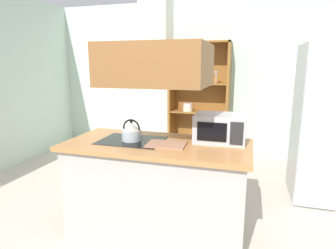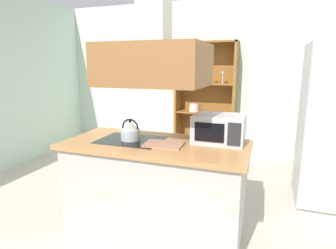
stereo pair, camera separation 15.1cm
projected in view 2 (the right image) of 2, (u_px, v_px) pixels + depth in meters
wall_back at (220, 79)px, 4.93m from camera, size 6.00×0.12×2.70m
kitchen_island at (156, 187)px, 2.67m from camera, size 1.70×0.81×0.90m
range_hood at (154, 51)px, 2.40m from camera, size 0.90×0.70×1.28m
dish_cabinet at (205, 107)px, 4.90m from camera, size 1.03×0.40×1.98m
kettle at (130, 131)px, 2.64m from camera, size 0.18×0.18×0.20m
cutting_board at (164, 145)px, 2.48m from camera, size 0.35×0.26×0.02m
microwave at (219, 129)px, 2.55m from camera, size 0.46×0.35×0.26m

